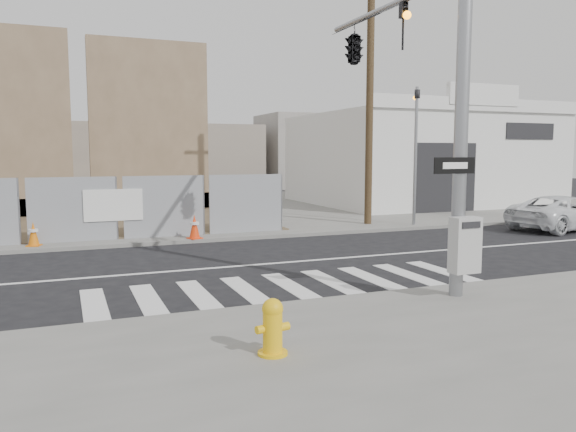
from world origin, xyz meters
name	(u,v)px	position (x,y,z in m)	size (l,w,h in m)	color
ground	(254,265)	(0.00, 0.00, 0.00)	(100.00, 100.00, 0.00)	black
sidewalk_far	(163,211)	(0.00, 14.00, 0.06)	(50.00, 20.00, 0.12)	slate
signal_pole	(384,68)	(2.49, -2.05, 4.78)	(0.96, 5.87, 7.00)	gray
far_signal_pole	(416,136)	(8.00, 4.60, 3.48)	(0.16, 0.20, 5.60)	gray
concrete_wall_right	(150,142)	(-0.50, 14.08, 3.38)	(5.50, 1.30, 8.00)	brown
auto_shop	(419,159)	(14.00, 12.97, 2.54)	(12.00, 10.20, 5.95)	silver
utility_pole_right	(370,91)	(6.50, 5.50, 5.20)	(1.60, 0.28, 10.00)	#473821
fire_hydrant	(273,327)	(-1.90, -6.49, 0.50)	(0.49, 0.49, 0.78)	yellow
suv	(564,213)	(12.87, 2.03, 0.64)	(2.12, 4.59, 1.28)	white
traffic_cone_c	(33,234)	(-5.32, 4.57, 0.47)	(0.46, 0.46, 0.72)	orange
traffic_cone_d	(195,227)	(-0.59, 4.22, 0.50)	(0.51, 0.51, 0.77)	#F3380C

